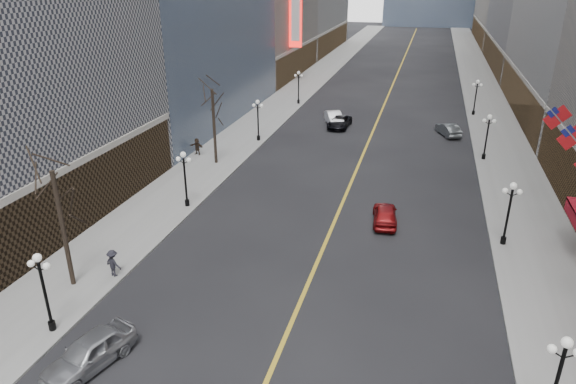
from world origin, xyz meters
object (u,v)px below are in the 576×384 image
Objects in this scene: streetlamp_east_1 at (509,207)px; car_nb_mid at (334,118)px; streetlamp_east_2 at (487,132)px; streetlamp_west_1 at (185,173)px; car_sb_far at (448,129)px; streetlamp_west_3 at (299,84)px; streetlamp_west_2 at (258,116)px; car_nb_near at (89,352)px; streetlamp_east_0 at (559,375)px; car_nb_far at (339,122)px; streetlamp_west_0 at (43,285)px; car_sb_mid at (385,214)px; streetlamp_east_3 at (476,94)px.

streetlamp_east_1 is 0.94× the size of car_nb_mid.
streetlamp_east_1 and streetlamp_east_2 have the same top height.
streetlamp_west_1 is 32.95m from car_sb_far.
streetlamp_west_3 is at bearing 90.00° from streetlamp_west_1.
streetlamp_west_2 reaches higher than car_nb_near.
streetlamp_west_2 is at bearing 142.67° from streetlamp_east_1.
streetlamp_east_0 is 0.92× the size of car_nb_far.
streetlamp_west_0 is 23.30m from car_sb_mid.
car_sb_mid is at bearing -66.01° from streetlamp_west_3.
streetlamp_west_0 is at bearing -90.00° from streetlamp_west_2.
streetlamp_east_1 reaches higher than car_sb_far.
streetlamp_west_2 is (0.00, 34.00, 0.00)m from streetlamp_west_0.
streetlamp_east_0 is 28.51m from streetlamp_west_1.
streetlamp_west_1 is 1.05× the size of car_sb_mid.
car_nb_mid is at bearing 75.83° from streetlamp_west_1.
streetlamp_east_2 is at bearing -50.12° from car_nb_mid.
streetlamp_east_2 is 1.00× the size of streetlamp_west_2.
streetlamp_east_0 is at bearing -55.23° from streetlamp_west_2.
streetlamp_east_1 is 1.00× the size of streetlamp_east_3.
car_sb_far is at bearing 51.94° from streetlamp_west_1.
streetlamp_east_1 reaches higher than car_sb_mid.
car_nb_mid is 0.98× the size of car_nb_far.
streetlamp_east_3 is at bearing 0.00° from streetlamp_west_3.
car_nb_far is 12.58m from car_sb_far.
car_nb_near reaches higher than car_sb_mid.
streetlamp_west_0 is at bearing -90.00° from streetlamp_west_1.
streetlamp_west_3 is 1.05× the size of car_sb_far.
streetlamp_west_1 is 1.00× the size of streetlamp_west_3.
car_sb_far is (12.58, 0.09, 0.03)m from car_nb_far.
streetlamp_east_0 is at bearing -34.14° from streetlamp_west_1.
streetlamp_east_0 and streetlamp_west_3 have the same top height.
streetlamp_east_1 is at bearing 90.00° from streetlamp_east_0.
streetlamp_west_1 is 0.94× the size of car_nb_mid.
streetlamp_east_2 is at bearing -90.00° from streetlamp_east_3.
streetlamp_west_0 reaches higher than car_nb_near.
car_nb_far is 1.14× the size of car_sb_far.
streetlamp_west_1 is (-23.60, 0.00, 0.00)m from streetlamp_east_1.
streetlamp_east_1 is 26.87m from car_nb_near.
streetlamp_east_0 is at bearing 0.00° from streetlamp_west_0.
streetlamp_west_2 is at bearing 90.00° from streetlamp_west_1.
streetlamp_east_2 is (0.00, 34.00, 0.00)m from streetlamp_east_0.
car_sb_mid is at bearing -69.12° from car_nb_far.
streetlamp_east_2 is at bearing -22.80° from car_nb_far.
streetlamp_east_0 and streetlamp_west_1 have the same top height.
streetlamp_east_0 is 1.00× the size of streetlamp_east_1.
streetlamp_west_0 is (-23.60, -34.00, 0.00)m from streetlamp_east_2.
car_sb_mid is (15.44, 17.31, -2.17)m from streetlamp_west_0.
streetlamp_west_2 is 21.86m from car_sb_far.
car_nb_mid is at bearing 121.91° from streetlamp_east_1.
streetlamp_east_0 and streetlamp_east_2 have the same top height.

